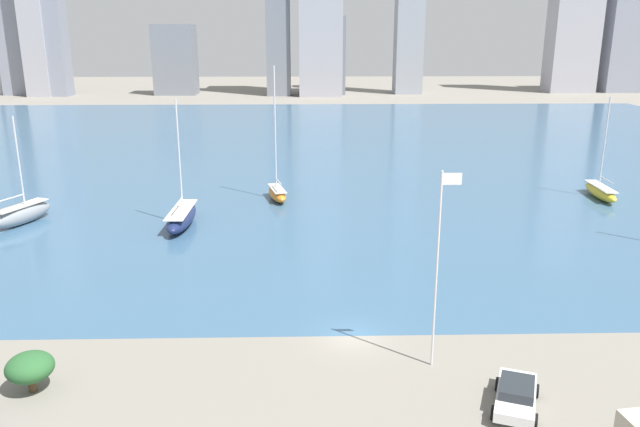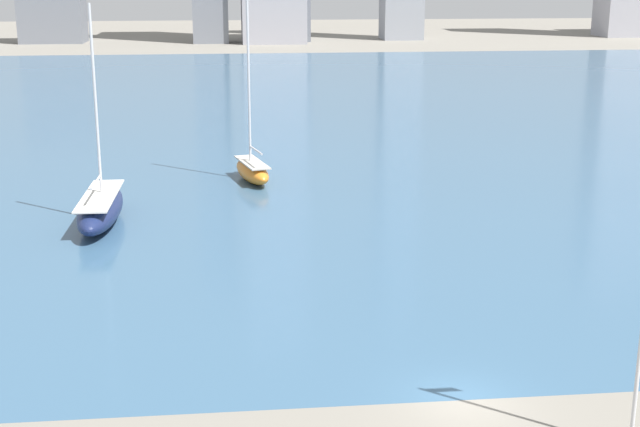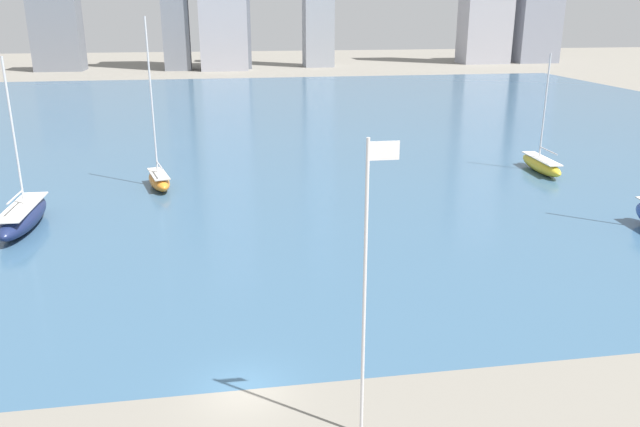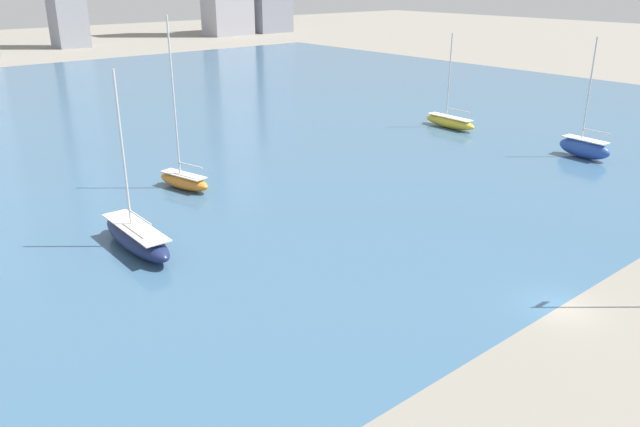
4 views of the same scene
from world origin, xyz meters
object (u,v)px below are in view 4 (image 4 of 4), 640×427
sailboat_yellow (450,121)px  sailboat_orange (184,179)px  sailboat_blue (584,147)px  sailboat_navy (136,237)px

sailboat_yellow → sailboat_orange: 40.55m
sailboat_blue → sailboat_yellow: (0.13, 19.45, -0.32)m
sailboat_orange → sailboat_navy: bearing=-146.4°
sailboat_blue → sailboat_navy: size_ratio=0.99×
sailboat_blue → sailboat_yellow: bearing=93.8°
sailboat_yellow → sailboat_navy: bearing=-165.6°
sailboat_yellow → sailboat_orange: (-40.55, 0.17, 0.10)m
sailboat_blue → sailboat_yellow: size_ratio=1.07×
sailboat_blue → sailboat_orange: size_ratio=0.82×
sailboat_yellow → sailboat_navy: 51.44m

